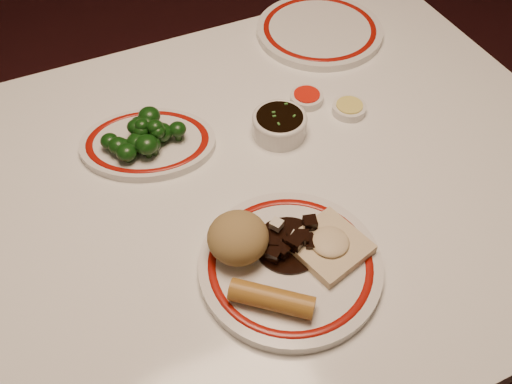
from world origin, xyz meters
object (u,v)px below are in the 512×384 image
object	(u,v)px
broccoli_plate	(148,143)
broccoli_pile	(144,134)
rice_mound	(238,238)
stirfry_heap	(294,242)
fried_wonton	(329,245)
soy_bowl	(279,125)
main_plate	(290,265)
spring_roll	(272,299)
dining_table	(253,215)

from	to	relation	value
broccoli_plate	broccoli_pile	world-z (taller)	broccoli_pile
rice_mound	stirfry_heap	size ratio (longest dim) A/B	0.87
rice_mound	broccoli_pile	size ratio (longest dim) A/B	0.62
fried_wonton	soy_bowl	bearing A→B (deg)	79.10
main_plate	soy_bowl	size ratio (longest dim) A/B	3.29
broccoli_pile	soy_bowl	world-z (taller)	broccoli_pile
main_plate	broccoli_pile	bearing A→B (deg)	109.27
spring_roll	stirfry_heap	size ratio (longest dim) A/B	1.13
dining_table	soy_bowl	bearing A→B (deg)	42.65
broccoli_plate	broccoli_pile	bearing A→B (deg)	-137.59
rice_mound	fried_wonton	world-z (taller)	rice_mound
main_plate	broccoli_pile	world-z (taller)	broccoli_pile
dining_table	spring_roll	size ratio (longest dim) A/B	10.18
dining_table	main_plate	size ratio (longest dim) A/B	3.76
dining_table	rice_mound	xyz separation A→B (m)	(-0.08, -0.13, 0.14)
spring_roll	fried_wonton	bearing A→B (deg)	-27.78
rice_mound	stirfry_heap	bearing A→B (deg)	-19.97
broccoli_pile	soy_bowl	xyz separation A→B (m)	(0.23, -0.06, -0.02)
spring_roll	broccoli_plate	world-z (taller)	spring_roll
dining_table	broccoli_pile	xyz separation A→B (m)	(-0.14, 0.15, 0.13)
spring_roll	broccoli_plate	xyz separation A→B (m)	(-0.06, 0.39, -0.02)
dining_table	soy_bowl	world-z (taller)	soy_bowl
spring_roll	stirfry_heap	distance (m)	0.10
stirfry_heap	soy_bowl	world-z (taller)	stirfry_heap
dining_table	fried_wonton	size ratio (longest dim) A/B	9.80
rice_mound	broccoli_plate	xyz separation A→B (m)	(-0.05, 0.28, -0.04)
dining_table	broccoli_plate	world-z (taller)	broccoli_plate
dining_table	stirfry_heap	bearing A→B (deg)	-91.61
main_plate	fried_wonton	xyz separation A→B (m)	(0.06, -0.00, 0.02)
dining_table	broccoli_pile	bearing A→B (deg)	132.95
spring_roll	broccoli_plate	distance (m)	0.39
rice_mound	broccoli_plate	distance (m)	0.29
stirfry_heap	dining_table	bearing A→B (deg)	88.39
fried_wonton	stirfry_heap	bearing A→B (deg)	149.60
dining_table	spring_roll	distance (m)	0.28
rice_mound	spring_roll	xyz separation A→B (m)	(0.00, -0.10, -0.02)
dining_table	stirfry_heap	world-z (taller)	stirfry_heap
broccoli_plate	soy_bowl	world-z (taller)	soy_bowl
rice_mound	stirfry_heap	distance (m)	0.09
dining_table	fried_wonton	xyz separation A→B (m)	(0.04, -0.19, 0.12)
broccoli_pile	dining_table	bearing A→B (deg)	-47.05
dining_table	rice_mound	bearing A→B (deg)	-122.30
rice_mound	stirfry_heap	xyz separation A→B (m)	(0.08, -0.03, -0.02)
fried_wonton	broccoli_pile	size ratio (longest dim) A/B	0.84
broccoli_plate	soy_bowl	bearing A→B (deg)	-16.71
spring_roll	soy_bowl	world-z (taller)	spring_roll
broccoli_plate	fried_wonton	bearing A→B (deg)	-62.83
rice_mound	fried_wonton	size ratio (longest dim) A/B	0.74
stirfry_heap	spring_roll	bearing A→B (deg)	-134.86
spring_roll	main_plate	bearing A→B (deg)	-7.29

